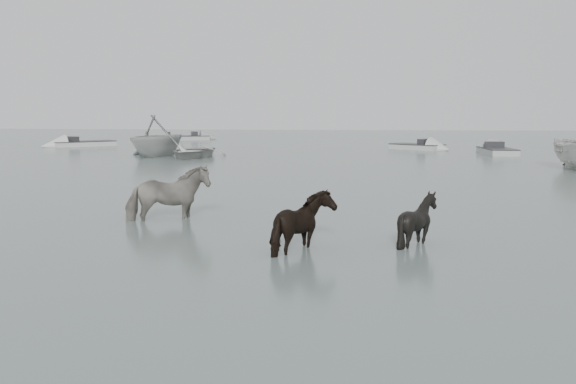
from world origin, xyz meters
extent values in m
plane|color=#495751|center=(0.00, 0.00, 0.00)|extent=(140.00, 140.00, 0.00)
imported|color=black|center=(-3.04, 1.81, 0.88)|extent=(2.28, 1.69, 1.75)
imported|color=black|center=(0.64, -1.36, 0.71)|extent=(1.28, 1.47, 1.43)
imported|color=black|center=(2.94, -0.48, 0.66)|extent=(1.41, 1.31, 1.31)
imported|color=#B1B0AC|center=(-7.42, 22.27, 0.46)|extent=(3.65, 4.74, 0.91)
imported|color=#B0B3B0|center=(-9.66, 23.03, 1.28)|extent=(5.64, 6.03, 2.56)
camera|label=1|loc=(1.47, -13.84, 2.82)|focal=40.00mm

